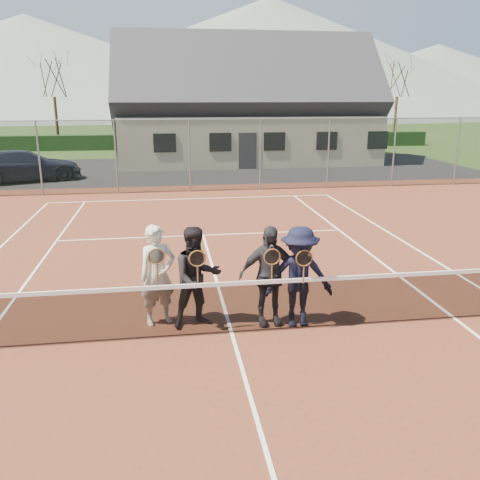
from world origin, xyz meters
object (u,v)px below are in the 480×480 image
at_px(clubhouse, 245,95).
at_px(player_b, 197,277).
at_px(player_a, 158,275).
at_px(tennis_net, 232,305).
at_px(player_d, 299,277).
at_px(player_c, 269,276).
at_px(car_c, 25,166).

bearing_deg(clubhouse, player_b, -100.92).
height_order(clubhouse, player_b, clubhouse).
xyz_separation_m(clubhouse, player_a, (-5.22, -23.37, -3.07)).
bearing_deg(tennis_net, player_d, 8.46).
bearing_deg(player_c, player_b, 175.85).
bearing_deg(player_d, tennis_net, -171.54).
height_order(car_c, clubhouse, clubhouse).
height_order(car_c, player_b, player_b).
distance_m(clubhouse, player_b, 24.21).
height_order(tennis_net, player_b, player_b).
relative_size(car_c, tennis_net, 0.44).
bearing_deg(player_b, player_c, -4.15).
relative_size(car_c, player_d, 2.83).
height_order(player_a, player_b, same).
relative_size(player_a, player_d, 1.00).
bearing_deg(player_c, player_a, 171.18).
height_order(car_c, player_a, player_a).
relative_size(tennis_net, player_d, 6.49).
bearing_deg(player_b, player_a, 162.86).
bearing_deg(player_a, car_c, 110.81).
bearing_deg(player_c, player_d, -16.21).
relative_size(tennis_net, player_b, 6.49).
bearing_deg(player_a, player_c, -8.82).
relative_size(car_c, player_b, 2.83).
distance_m(clubhouse, player_a, 24.14).
bearing_deg(player_d, player_c, 163.79).
bearing_deg(tennis_net, player_a, 152.87).
relative_size(player_a, player_c, 1.00).
relative_size(player_a, player_b, 1.00).
bearing_deg(clubhouse, tennis_net, -99.46).
xyz_separation_m(player_c, player_d, (0.51, -0.15, -0.00)).
bearing_deg(player_d, player_b, 172.25).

